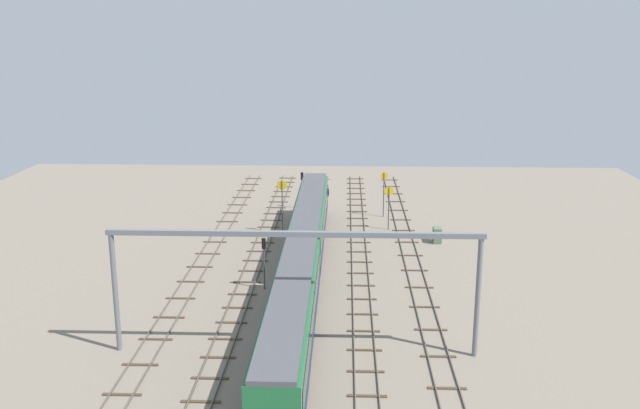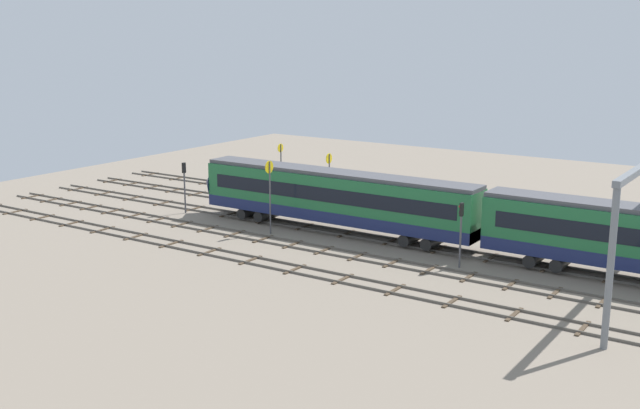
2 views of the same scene
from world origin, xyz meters
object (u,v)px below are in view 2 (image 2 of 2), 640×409
(signal_light_trackside_departure, at_px, (461,225))
(relay_cabinet, at_px, (396,193))
(speed_sign_mid_trackside, at_px, (281,164))
(train, at_px, (476,219))
(signal_light_trackside_approach, at_px, (184,180))
(speed_sign_near_foreground, at_px, (329,171))
(speed_sign_far_trackside, at_px, (270,186))

(signal_light_trackside_departure, distance_m, relay_cabinet, 21.29)
(speed_sign_mid_trackside, distance_m, signal_light_trackside_departure, 25.93)
(train, xyz_separation_m, signal_light_trackside_approach, (26.40, 1.71, 0.29))
(signal_light_trackside_departure, bearing_deg, speed_sign_near_foreground, -32.48)
(train, bearing_deg, signal_light_trackside_departure, 95.03)
(speed_sign_far_trackside, relative_size, signal_light_trackside_departure, 1.30)
(relay_cabinet, bearing_deg, speed_sign_near_foreground, 46.65)
(speed_sign_near_foreground, bearing_deg, relay_cabinet, -133.35)
(speed_sign_mid_trackside, height_order, speed_sign_far_trackside, speed_sign_far_trackside)
(signal_light_trackside_approach, height_order, signal_light_trackside_departure, signal_light_trackside_approach)
(train, relative_size, relay_cabinet, 31.74)
(train, xyz_separation_m, speed_sign_near_foreground, (17.78, -8.25, 0.50))
(train, bearing_deg, signal_light_trackside_approach, 3.72)
(train, relative_size, speed_sign_near_foreground, 10.55)
(signal_light_trackside_departure, bearing_deg, signal_light_trackside_approach, -3.31)
(speed_sign_far_trackside, bearing_deg, train, -168.69)
(speed_sign_near_foreground, xyz_separation_m, relay_cabinet, (-4.47, -4.74, -2.36))
(speed_sign_far_trackside, distance_m, relay_cabinet, 16.64)
(train, distance_m, speed_sign_near_foreground, 19.60)
(speed_sign_far_trackside, xyz_separation_m, relay_cabinet, (-2.56, -16.16, -3.02))
(signal_light_trackside_departure, relative_size, relay_cabinet, 2.83)
(speed_sign_mid_trackside, bearing_deg, signal_light_trackside_departure, 154.34)
(signal_light_trackside_approach, relative_size, signal_light_trackside_departure, 1.00)
(train, distance_m, speed_sign_far_trackside, 16.22)
(train, bearing_deg, speed_sign_near_foreground, -24.88)
(speed_sign_mid_trackside, relative_size, signal_light_trackside_approach, 1.18)
(signal_light_trackside_departure, bearing_deg, relay_cabinet, -50.08)
(speed_sign_mid_trackside, relative_size, signal_light_trackside_departure, 1.18)
(signal_light_trackside_departure, bearing_deg, train, -84.97)
(speed_sign_far_trackside, height_order, signal_light_trackside_departure, speed_sign_far_trackside)
(signal_light_trackside_departure, bearing_deg, speed_sign_mid_trackside, -25.66)
(speed_sign_near_foreground, distance_m, signal_light_trackside_approach, 13.17)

